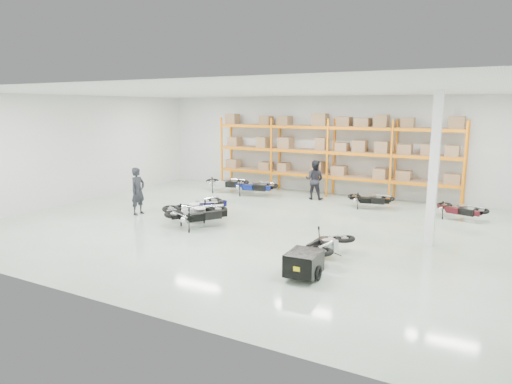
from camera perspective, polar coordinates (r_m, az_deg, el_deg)
The scene contains 14 objects.
room at distance 15.11m, azimuth 1.13°, elevation 3.87°, with size 18.00×18.00×18.00m.
pallet_rack at distance 21.01m, azimuth 9.34°, elevation 5.66°, with size 11.28×0.98×3.62m.
structural_column at distance 14.02m, azimuth 21.34°, elevation 2.62°, with size 0.25×0.25×4.50m, color white.
moto_blue_centre at distance 16.71m, azimuth -6.52°, elevation -1.31°, with size 0.86×1.93×1.18m, color #070748, non-canonical shape.
moto_silver_left at distance 16.29m, azimuth -7.86°, elevation -1.76°, with size 0.81×1.83×1.12m, color #B6B8BD, non-canonical shape.
moto_black_far_left at distance 15.49m, azimuth -7.15°, elevation -2.28°, with size 0.86×1.92×1.18m, color black, non-canonical shape.
moto_touring_right at distance 12.35m, azimuth 8.90°, elevation -6.04°, with size 0.74×1.67×1.02m, color black, non-canonical shape.
trailer at distance 10.97m, azimuth 6.00°, elevation -8.85°, with size 0.82×1.55×0.65m.
moto_back_a at distance 20.87m, azimuth -0.20°, elevation 1.08°, with size 0.82×1.84×1.13m, color navy, non-canonical shape.
moto_back_b at distance 21.80m, azimuth -3.79°, elevation 1.45°, with size 0.81×1.83×1.12m, color silver, non-canonical shape.
moto_back_c at distance 18.82m, azimuth 14.12°, elevation -0.54°, with size 0.71×1.59×0.97m, color black, non-canonical shape.
moto_back_d at distance 18.01m, azimuth 24.18°, elevation -1.67°, with size 0.70×1.58×0.96m, color #440D15, non-canonical shape.
person_left at distance 17.75m, azimuth -14.55°, elevation 0.12°, with size 0.65×0.43×1.78m, color black.
person_back at distance 20.16m, azimuth 7.32°, elevation 1.52°, with size 0.84×0.66×1.73m, color black.
Camera 1 is at (6.95, -13.30, 4.03)m, focal length 32.00 mm.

